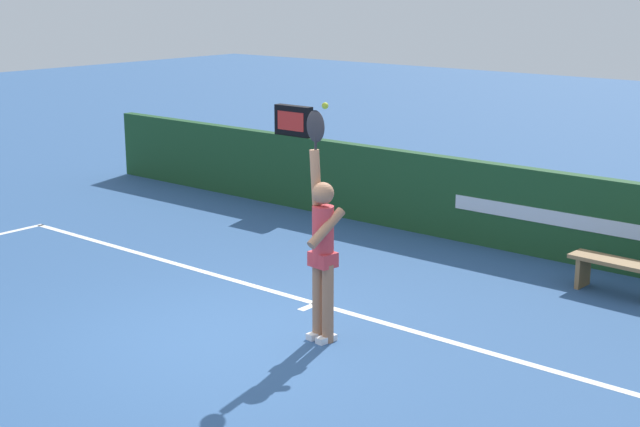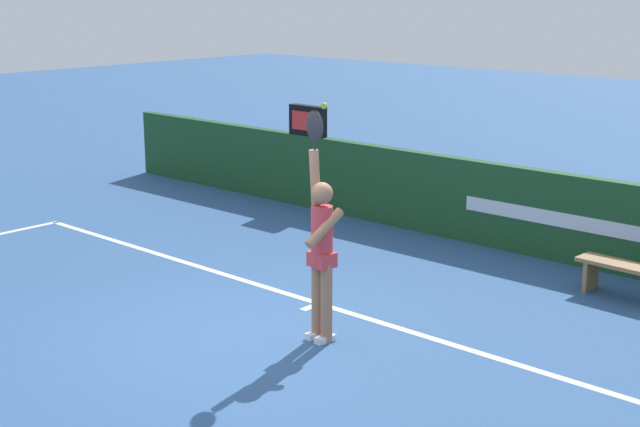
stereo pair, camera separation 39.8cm
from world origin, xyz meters
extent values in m
plane|color=#2F5488|center=(0.00, 0.00, 0.00)|extent=(60.00, 60.00, 0.00)
cube|color=white|center=(0.00, 1.51, 0.00)|extent=(11.69, 0.10, 0.00)
cube|color=white|center=(0.00, 1.36, 0.00)|extent=(0.10, 0.30, 0.00)
cube|color=#1B4723|center=(0.00, 5.12, 0.63)|extent=(16.09, 0.20, 1.25)
cube|color=silver|center=(1.50, 5.02, 0.62)|extent=(3.44, 0.01, 0.21)
cube|color=black|center=(-3.55, 5.12, 1.51)|extent=(0.75, 0.16, 0.52)
cube|color=red|center=(-3.55, 5.04, 1.51)|extent=(0.59, 0.01, 0.32)
cylinder|color=#A06D4F|center=(0.88, 0.66, 0.44)|extent=(0.13, 0.13, 0.88)
cylinder|color=#A06D4F|center=(0.72, 0.68, 0.44)|extent=(0.13, 0.13, 0.88)
cube|color=white|center=(0.87, 0.64, 0.04)|extent=(0.13, 0.25, 0.07)
cube|color=white|center=(0.72, 0.66, 0.04)|extent=(0.13, 0.25, 0.07)
cylinder|color=#D33A41|center=(0.80, 0.67, 1.19)|extent=(0.23, 0.23, 0.62)
cube|color=#D33A41|center=(0.80, 0.67, 0.92)|extent=(0.29, 0.25, 0.16)
sphere|color=#A06D4F|center=(0.80, 0.67, 1.65)|extent=(0.24, 0.24, 0.24)
cylinder|color=#A06D4F|center=(0.68, 0.69, 1.80)|extent=(0.16, 0.12, 0.59)
cylinder|color=#A06D4F|center=(0.91, 0.60, 1.30)|extent=(0.17, 0.50, 0.39)
ellipsoid|color=black|center=(0.68, 0.69, 2.34)|extent=(0.29, 0.07, 0.35)
cylinder|color=black|center=(0.68, 0.69, 2.15)|extent=(0.03, 0.03, 0.18)
sphere|color=#C6DC30|center=(0.79, 0.71, 2.57)|extent=(0.07, 0.07, 0.07)
cube|color=olive|center=(2.66, 4.19, 0.42)|extent=(1.23, 0.41, 0.05)
cube|color=olive|center=(2.20, 4.21, 0.21)|extent=(0.07, 0.32, 0.42)
camera|label=1|loc=(6.82, -6.58, 3.79)|focal=51.56mm
camera|label=2|loc=(7.12, -6.32, 3.79)|focal=51.56mm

